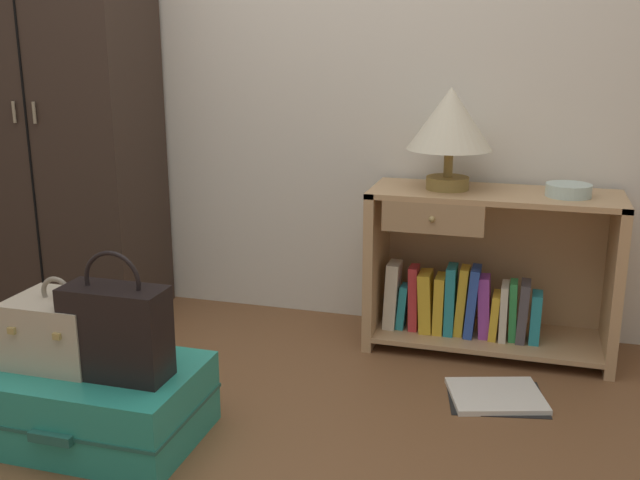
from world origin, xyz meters
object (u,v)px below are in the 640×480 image
Objects in this scene: wardrobe at (58,108)px; bookshelf at (482,275)px; table_lamp at (450,122)px; open_book_on_floor at (496,396)px; bowl at (569,190)px; handbag at (116,331)px; train_case at (60,330)px; suitcase_large at (96,402)px.

bookshelf is at bearing 1.19° from wardrobe.
table_lamp is (-0.16, -0.01, 0.62)m from bookshelf.
bookshelf reaches higher than open_book_on_floor.
bookshelf is 0.48m from bowl.
handbag is at bearing -140.20° from bowl.
wardrobe is 4.71× the size of table_lamp.
train_case is at bearing -57.02° from wardrobe.
wardrobe is at bearing 129.96° from handbag.
table_lamp is (1.75, 0.03, -0.01)m from wardrobe.
handbag is (-1.31, -1.09, -0.30)m from bowl.
open_book_on_floor is at bearing 30.83° from handbag.
open_book_on_floor is at bearing 27.19° from suitcase_large.
wardrobe reaches higher than table_lamp.
wardrobe is 1.54m from suitcase_large.
handbag reaches higher than train_case.
train_case is at bearing 170.09° from handbag.
bookshelf is at bearing 41.04° from train_case.
wardrobe reaches higher than bowl.
bowl reaches higher than handbag.
open_book_on_floor is (1.34, 0.62, -0.34)m from train_case.
open_book_on_floor is (0.10, -0.45, -0.31)m from bookshelf.
bowl is at bearing 39.80° from handbag.
suitcase_large is (-1.43, -1.06, -0.57)m from bowl.
train_case is (-1.24, -1.08, 0.04)m from bookshelf.
table_lamp reaches higher than open_book_on_floor.
open_book_on_floor is (1.11, 0.66, -0.38)m from handbag.
wardrobe is at bearing 168.32° from open_book_on_floor.
bowl is (0.30, -0.02, 0.37)m from bookshelf.
bowl is at bearing -1.67° from table_lamp.
wardrobe is 1.51m from handbag.
train_case is (-1.08, -1.06, -0.58)m from table_lamp.
bookshelf reaches higher than handbag.
wardrobe is 2.25m from open_book_on_floor.
wardrobe is 2.01m from bookshelf.
open_book_on_floor is (0.26, -0.44, -0.92)m from table_lamp.
suitcase_large is 1.68× the size of handbag.
suitcase_large is at bearing 164.43° from handbag.
table_lamp is at bearing 0.95° from wardrobe.
bookshelf is at bearing 175.47° from bowl.
handbag is (0.90, -1.08, -0.55)m from wardrobe.
suitcase_large is 1.74× the size of open_book_on_floor.
handbag is at bearing -50.04° from wardrobe.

